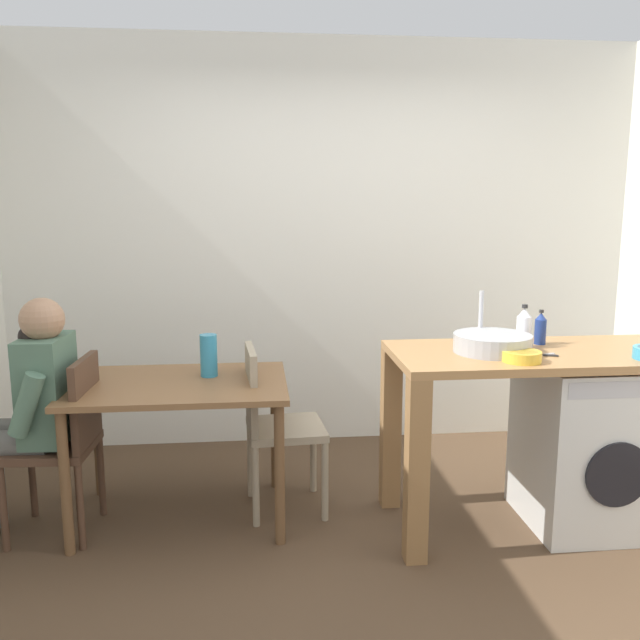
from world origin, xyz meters
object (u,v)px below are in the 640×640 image
object	(u,v)px
mixing_bowl	(522,356)
chair_opposite	(272,419)
chair_person_seat	(66,436)
bottle_tall_green	(524,328)
washing_machine	(587,443)
vase	(209,355)
bottle_squat_brown	(540,329)
dining_table	(179,400)
seated_person	(31,405)

from	to	relation	value
mixing_bowl	chair_opposite	bearing A→B (deg)	156.26
mixing_bowl	chair_person_seat	bearing A→B (deg)	170.68
chair_person_seat	chair_opposite	bearing A→B (deg)	-78.52
mixing_bowl	bottle_tall_green	bearing A→B (deg)	66.36
chair_person_seat	chair_opposite	xyz separation A→B (m)	(1.02, 0.15, 0.00)
washing_machine	bottle_tall_green	xyz separation A→B (m)	(-0.33, 0.09, 0.59)
chair_person_seat	vase	bearing A→B (deg)	-70.43
bottle_squat_brown	bottle_tall_green	bearing A→B (deg)	-150.09
washing_machine	bottle_squat_brown	size ratio (longest dim) A/B	4.77
bottle_tall_green	vase	size ratio (longest dim) A/B	0.99
dining_table	seated_person	world-z (taller)	seated_person
seated_person	mixing_bowl	size ratio (longest dim) A/B	6.64
chair_person_seat	vase	distance (m)	0.80
chair_person_seat	bottle_squat_brown	distance (m)	2.46
seated_person	bottle_squat_brown	size ratio (longest dim) A/B	6.65
dining_table	chair_person_seat	bearing A→B (deg)	-169.19
chair_opposite	washing_machine	world-z (taller)	chair_opposite
chair_opposite	mixing_bowl	world-z (taller)	mixing_bowl
chair_person_seat	washing_machine	size ratio (longest dim) A/B	1.05
chair_person_seat	bottle_tall_green	xyz separation A→B (m)	(2.29, -0.07, 0.51)
chair_opposite	bottle_squat_brown	world-z (taller)	bottle_squat_brown
dining_table	bottle_squat_brown	size ratio (longest dim) A/B	6.10
bottle_tall_green	bottle_squat_brown	size ratio (longest dim) A/B	1.22
chair_opposite	seated_person	bearing A→B (deg)	-87.76
vase	chair_person_seat	bearing A→B (deg)	-163.64
chair_opposite	vase	bearing A→B (deg)	-104.21
seated_person	bottle_tall_green	size ratio (longest dim) A/B	5.43
chair_person_seat	mixing_bowl	bearing A→B (deg)	-96.11
seated_person	bottle_squat_brown	distance (m)	2.59
dining_table	bottle_tall_green	distance (m)	1.80
washing_machine	bottle_tall_green	size ratio (longest dim) A/B	3.89
dining_table	bottle_squat_brown	world-z (taller)	bottle_squat_brown
washing_machine	bottle_tall_green	world-z (taller)	bottle_tall_green
chair_opposite	mixing_bowl	size ratio (longest dim) A/B	4.98
bottle_squat_brown	mixing_bowl	xyz separation A→B (m)	(-0.25, -0.36, -0.05)
chair_person_seat	mixing_bowl	world-z (taller)	mixing_bowl
chair_person_seat	mixing_bowl	size ratio (longest dim) A/B	4.98
seated_person	mixing_bowl	xyz separation A→B (m)	(2.33, -0.36, 0.28)
chair_opposite	vase	xyz separation A→B (m)	(-0.33, 0.06, 0.34)
chair_person_seat	chair_opposite	world-z (taller)	same
dining_table	vase	xyz separation A→B (m)	(0.15, 0.10, 0.21)
dining_table	seated_person	distance (m)	0.71
dining_table	chair_person_seat	size ratio (longest dim) A/B	1.22
seated_person	chair_person_seat	bearing A→B (deg)	-90.00
dining_table	chair_person_seat	xyz separation A→B (m)	(-0.55, -0.10, -0.14)
dining_table	mixing_bowl	world-z (taller)	mixing_bowl
bottle_tall_green	mixing_bowl	bearing A→B (deg)	-113.64
vase	chair_opposite	bearing A→B (deg)	-9.72
bottle_squat_brown	vase	xyz separation A→B (m)	(-1.72, 0.20, -0.15)
chair_opposite	bottle_squat_brown	size ratio (longest dim) A/B	4.99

